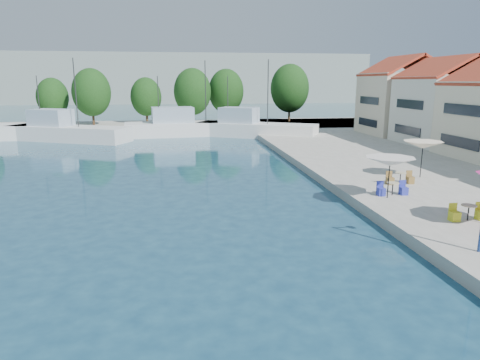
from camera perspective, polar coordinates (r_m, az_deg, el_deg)
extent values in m
cube|color=#99968A|center=(67.43, -11.77, 6.95)|extent=(90.00, 16.00, 0.60)
cube|color=gray|center=(162.08, -17.92, 12.72)|extent=(180.00, 40.00, 16.00)
cube|color=gray|center=(185.22, 5.65, 12.61)|extent=(140.00, 40.00, 12.00)
cube|color=silver|center=(50.44, 25.62, 8.34)|extent=(8.00, 8.50, 7.00)
pyramid|color=#C4452B|center=(50.40, 26.23, 14.33)|extent=(8.40, 8.80, 1.80)
cube|color=beige|center=(58.13, 20.74, 9.47)|extent=(8.60, 8.50, 7.50)
pyramid|color=#C4452B|center=(58.13, 21.19, 14.93)|extent=(9.00, 8.80, 1.80)
cube|color=silver|center=(56.47, -21.90, 5.57)|extent=(15.74, 10.14, 2.20)
cube|color=#95A8B8|center=(57.74, -23.91, 7.64)|extent=(5.51, 4.76, 2.00)
cylinder|color=#2D2D2D|center=(55.17, -21.07, 10.81)|extent=(0.12, 0.12, 8.00)
cylinder|color=#2D2D2D|center=(58.64, -25.26, 9.54)|extent=(0.10, 0.10, 6.00)
cube|color=silver|center=(58.32, -6.27, 6.63)|extent=(18.19, 6.42, 2.20)
cube|color=#95A8B8|center=(57.83, -8.98, 8.59)|extent=(5.68, 4.09, 2.00)
cylinder|color=#2D2D2D|center=(58.25, -4.63, 11.69)|extent=(0.12, 0.12, 8.00)
cylinder|color=#2D2D2D|center=(57.58, -10.84, 10.49)|extent=(0.10, 0.10, 6.00)
cube|color=white|center=(56.14, 2.12, 6.45)|extent=(15.73, 11.09, 2.20)
cube|color=#95A8B8|center=(56.72, -0.14, 8.66)|extent=(5.63, 5.01, 2.00)
cylinder|color=#2D2D2D|center=(55.32, 3.74, 11.63)|extent=(0.12, 0.12, 8.00)
cylinder|color=#2D2D2D|center=(57.17, -1.64, 10.70)|extent=(0.10, 0.10, 6.00)
cylinder|color=#3F2B19|center=(73.82, -23.54, 8.12)|extent=(0.36, 0.36, 3.15)
ellipsoid|color=#123511|center=(73.69, -23.72, 10.07)|extent=(4.79, 4.79, 5.99)
cylinder|color=#3F2B19|center=(69.50, -19.01, 8.50)|extent=(0.36, 0.36, 3.76)
ellipsoid|color=#123511|center=(69.37, -19.19, 10.98)|extent=(5.72, 5.72, 7.15)
cylinder|color=#3F2B19|center=(70.45, -12.32, 8.72)|extent=(0.36, 0.36, 3.18)
ellipsoid|color=#123511|center=(70.32, -12.43, 10.78)|extent=(4.83, 4.83, 6.04)
cylinder|color=#3F2B19|center=(68.30, -6.29, 9.07)|extent=(0.36, 0.36, 3.80)
ellipsoid|color=#123511|center=(68.16, -6.35, 11.62)|extent=(5.78, 5.78, 7.22)
cylinder|color=#3F2B19|center=(71.59, -1.84, 9.32)|extent=(0.36, 0.36, 3.79)
ellipsoid|color=#123511|center=(71.46, -1.86, 11.74)|extent=(5.76, 5.76, 7.20)
cylinder|color=#3F2B19|center=(72.50, 6.58, 9.43)|extent=(0.36, 0.36, 4.15)
ellipsoid|color=#123511|center=(72.37, 6.65, 12.05)|extent=(6.31, 6.31, 7.89)
cylinder|color=black|center=(25.65, 19.22, 0.29)|extent=(0.06, 0.06, 2.36)
cone|color=silver|center=(25.47, 19.37, 2.34)|extent=(2.81, 2.81, 0.50)
cylinder|color=black|center=(32.07, 23.06, 2.56)|extent=(0.06, 0.06, 2.53)
cone|color=#F9E4C2|center=(31.92, 23.22, 4.34)|extent=(2.67, 2.67, 0.50)
cylinder|color=black|center=(23.23, 28.14, -3.89)|extent=(0.06, 0.06, 0.74)
cylinder|color=#BBB089|center=(23.14, 28.24, -3.01)|extent=(0.70, 0.70, 0.04)
cube|color=gold|center=(22.87, 26.68, -4.35)|extent=(0.42, 0.42, 0.46)
cylinder|color=black|center=(26.52, 19.67, -1.14)|extent=(0.06, 0.06, 0.74)
cylinder|color=#BBB089|center=(26.44, 19.73, -0.36)|extent=(0.70, 0.70, 0.04)
cube|color=#2932A7|center=(26.89, 20.97, -1.37)|extent=(0.42, 0.42, 0.46)
cube|color=#2932A7|center=(26.24, 18.29, -1.50)|extent=(0.42, 0.42, 0.46)
cylinder|color=black|center=(29.61, 20.58, 0.21)|extent=(0.06, 0.06, 0.74)
cylinder|color=#BBB089|center=(29.54, 20.64, 0.91)|extent=(0.70, 0.70, 0.04)
cube|color=olive|center=(29.98, 21.74, -0.01)|extent=(0.42, 0.42, 0.46)
cube|color=olive|center=(29.32, 19.36, -0.10)|extent=(0.42, 0.42, 0.46)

